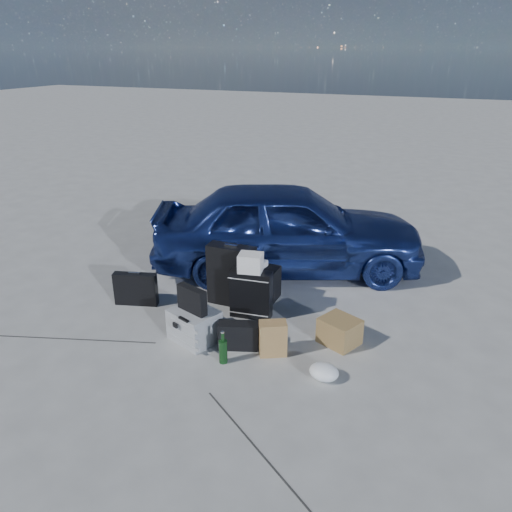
{
  "coord_description": "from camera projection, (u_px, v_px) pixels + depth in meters",
  "views": [
    {
      "loc": [
        2.04,
        -3.95,
        2.87
      ],
      "look_at": [
        0.03,
        0.85,
        0.69
      ],
      "focal_mm": 35.0,
      "sensor_mm": 36.0,
      "label": 1
    }
  ],
  "objects": [
    {
      "name": "duffel_bag",
      "position": [
        246.0,
        281.0,
        6.17
      ],
      "size": [
        0.8,
        0.35,
        0.4
      ],
      "primitive_type": "cube",
      "rotation": [
        0.0,
        0.0,
        -0.01
      ],
      "color": "black",
      "rests_on": "ground"
    },
    {
      "name": "suitcase_left",
      "position": [
        232.0,
        275.0,
        5.91
      ],
      "size": [
        0.57,
        0.21,
        0.74
      ],
      "primitive_type": "cube",
      "rotation": [
        0.0,
        0.0,
        0.01
      ],
      "color": "black",
      "rests_on": "ground"
    },
    {
      "name": "ground",
      "position": [
        222.0,
        345.0,
        5.19
      ],
      "size": [
        60.0,
        60.0,
        0.0
      ],
      "primitive_type": "plane",
      "color": "#ADADA8",
      "rests_on": "ground"
    },
    {
      "name": "pelican_case",
      "position": [
        194.0,
        325.0,
        5.24
      ],
      "size": [
        0.58,
        0.53,
        0.34
      ],
      "primitive_type": "cube",
      "rotation": [
        0.0,
        0.0,
        -0.36
      ],
      "color": "#989B9D",
      "rests_on": "ground"
    },
    {
      "name": "flat_box_white",
      "position": [
        247.0,
        264.0,
        6.06
      ],
      "size": [
        0.46,
        0.38,
        0.07
      ],
      "primitive_type": "cube",
      "rotation": [
        0.0,
        0.0,
        -0.16
      ],
      "color": "silver",
      "rests_on": "duffel_bag"
    },
    {
      "name": "kraft_bag",
      "position": [
        273.0,
        338.0,
        4.98
      ],
      "size": [
        0.31,
        0.27,
        0.36
      ],
      "primitive_type": "cube",
      "rotation": [
        0.0,
        0.0,
        0.48
      ],
      "color": "#A27046",
      "rests_on": "ground"
    },
    {
      "name": "laptop_bag",
      "position": [
        192.0,
        300.0,
        5.11
      ],
      "size": [
        0.37,
        0.2,
        0.27
      ],
      "primitive_type": "cube",
      "rotation": [
        0.0,
        0.0,
        -0.33
      ],
      "color": "black",
      "rests_on": "pelican_case"
    },
    {
      "name": "flat_box_black",
      "position": [
        246.0,
        258.0,
        6.05
      ],
      "size": [
        0.37,
        0.32,
        0.07
      ],
      "primitive_type": "cube",
      "rotation": [
        0.0,
        0.0,
        0.39
      ],
      "color": "black",
      "rests_on": "flat_box_white"
    },
    {
      "name": "cardboard_box",
      "position": [
        340.0,
        331.0,
        5.19
      ],
      "size": [
        0.47,
        0.45,
        0.28
      ],
      "primitive_type": "cube",
      "rotation": [
        0.0,
        0.0,
        -0.42
      ],
      "color": "olive",
      "rests_on": "ground"
    },
    {
      "name": "white_carton",
      "position": [
        251.0,
        263.0,
        5.52
      ],
      "size": [
        0.29,
        0.25,
        0.21
      ],
      "primitive_type": "cube",
      "rotation": [
        0.0,
        0.0,
        0.18
      ],
      "color": "silver",
      "rests_on": "suitcase_right"
    },
    {
      "name": "green_bottle",
      "position": [
        223.0,
        348.0,
        4.85
      ],
      "size": [
        0.11,
        0.11,
        0.34
      ],
      "primitive_type": "cylinder",
      "rotation": [
        0.0,
        0.0,
        -0.4
      ],
      "color": "black",
      "rests_on": "ground"
    },
    {
      "name": "plastic_bag",
      "position": [
        324.0,
        372.0,
        4.64
      ],
      "size": [
        0.31,
        0.27,
        0.15
      ],
      "primitive_type": "ellipsoid",
      "rotation": [
        0.0,
        0.0,
        -0.14
      ],
      "color": "white",
      "rests_on": "ground"
    },
    {
      "name": "messenger_bag",
      "position": [
        238.0,
        336.0,
        5.1
      ],
      "size": [
        0.44,
        0.28,
        0.29
      ],
      "primitive_type": "cube",
      "rotation": [
        0.0,
        0.0,
        0.33
      ],
      "color": "black",
      "rests_on": "ground"
    },
    {
      "name": "car",
      "position": [
        288.0,
        227.0,
        6.75
      ],
      "size": [
        3.89,
        2.74,
        1.23
      ],
      "primitive_type": "imported",
      "rotation": [
        0.0,
        0.0,
        1.97
      ],
      "color": "#2A4091",
      "rests_on": "ground"
    },
    {
      "name": "suitcase_right",
      "position": [
        251.0,
        294.0,
        5.66
      ],
      "size": [
        0.49,
        0.22,
        0.56
      ],
      "primitive_type": "cube",
      "rotation": [
        0.0,
        0.0,
        0.12
      ],
      "color": "black",
      "rests_on": "ground"
    },
    {
      "name": "briefcase",
      "position": [
        136.0,
        289.0,
        5.96
      ],
      "size": [
        0.53,
        0.26,
        0.4
      ],
      "primitive_type": "cube",
      "rotation": [
        0.0,
        0.0,
        0.29
      ],
      "color": "black",
      "rests_on": "ground"
    }
  ]
}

